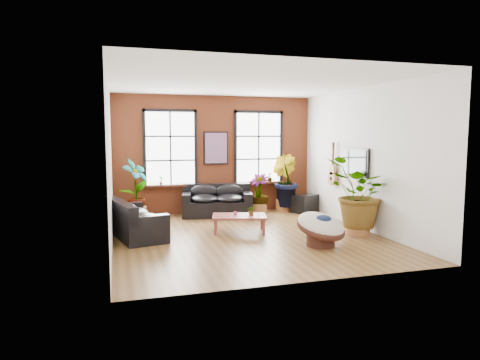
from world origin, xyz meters
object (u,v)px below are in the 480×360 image
object	(u,v)px
sofa_left	(133,220)
sofa_back	(217,202)
coffee_table	(239,217)
papasan_chair	(321,227)

from	to	relation	value
sofa_left	sofa_back	bearing A→B (deg)	-65.09
coffee_table	sofa_left	bearing A→B (deg)	-171.79
sofa_left	papasan_chair	bearing A→B (deg)	-131.61
coffee_table	papasan_chair	bearing A→B (deg)	-38.51
sofa_left	coffee_table	size ratio (longest dim) A/B	1.61
sofa_left	papasan_chair	size ratio (longest dim) A/B	1.68
coffee_table	papasan_chair	size ratio (longest dim) A/B	1.05
coffee_table	papasan_chair	distance (m)	2.15
sofa_left	coffee_table	bearing A→B (deg)	-110.04
sofa_back	sofa_left	world-z (taller)	sofa_back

